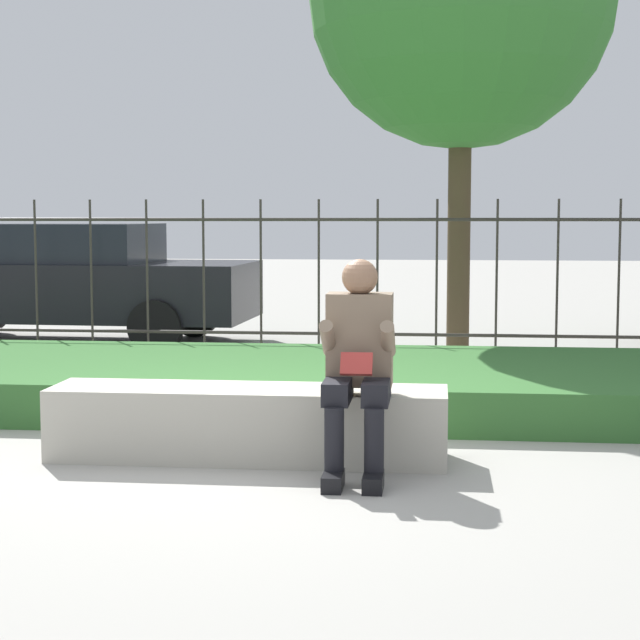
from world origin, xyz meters
TOP-DOWN VIEW (x-y plane):
  - ground_plane at (0.00, 0.00)m, footprint 60.00×60.00m
  - stone_bench at (0.01, 0.00)m, footprint 2.43×0.55m
  - person_seated_reader at (0.71, -0.31)m, footprint 0.42×0.73m
  - grass_berm at (0.00, 1.99)m, footprint 10.66×2.59m
  - iron_fence at (0.00, 4.06)m, footprint 8.66×0.03m
  - car_parked_left at (-3.26, 5.75)m, footprint 4.51×1.99m

SIDE VIEW (x-z plane):
  - ground_plane at x=0.00m, z-range 0.00..0.00m
  - grass_berm at x=0.00m, z-range 0.00..0.32m
  - stone_bench at x=0.01m, z-range -0.02..0.42m
  - person_seated_reader at x=0.71m, z-range 0.05..1.30m
  - car_parked_left at x=-3.26m, z-range 0.04..1.44m
  - iron_fence at x=0.00m, z-range 0.04..1.69m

